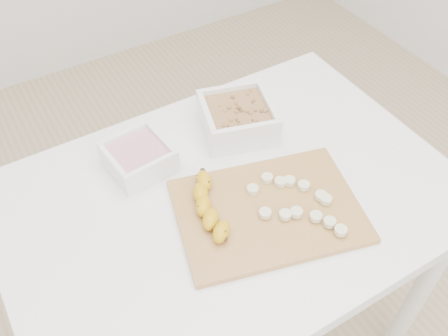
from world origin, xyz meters
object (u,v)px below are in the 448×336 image
bowl_yogurt (139,157)px  cutting_board (268,211)px  table (231,221)px  banana (210,207)px  bowl_granola (238,117)px

bowl_yogurt → cutting_board: bowl_yogurt is taller
table → cutting_board: cutting_board is taller
banana → cutting_board: bearing=0.1°
bowl_yogurt → bowl_granola: size_ratio=0.71×
bowl_granola → cutting_board: 0.27m
table → banana: bearing=-158.1°
table → cutting_board: 0.14m
cutting_board → banana: 0.13m
table → banana: banana is taller
cutting_board → banana: size_ratio=2.05×
bowl_yogurt → bowl_granola: (0.26, -0.01, 0.01)m
bowl_yogurt → cutting_board: size_ratio=0.38×
bowl_granola → cutting_board: size_ratio=0.54×
cutting_board → bowl_yogurt: bearing=123.9°
table → bowl_granola: 0.25m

